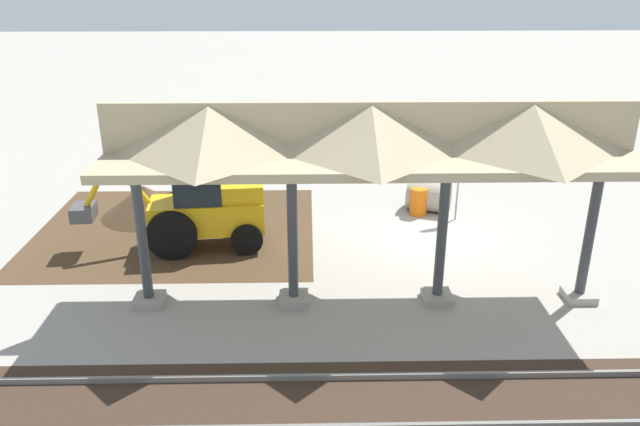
% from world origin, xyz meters
% --- Properties ---
extents(ground_plane, '(120.00, 120.00, 0.00)m').
position_xyz_m(ground_plane, '(0.00, 0.00, 0.00)').
color(ground_plane, '#9E998E').
extents(dirt_work_zone, '(8.40, 7.00, 0.01)m').
position_xyz_m(dirt_work_zone, '(7.73, -0.78, 0.00)').
color(dirt_work_zone, '#4C3823').
rests_on(dirt_work_zone, ground).
extents(platform_canopy, '(11.66, 3.20, 4.90)m').
position_xyz_m(platform_canopy, '(2.27, 3.72, 4.16)').
color(platform_canopy, '#9E998E').
rests_on(platform_canopy, ground).
extents(rail_tracks, '(60.00, 2.58, 0.15)m').
position_xyz_m(rail_tracks, '(0.00, 7.52, 0.03)').
color(rail_tracks, slate).
rests_on(rail_tracks, ground).
extents(stop_sign, '(0.75, 0.17, 2.48)m').
position_xyz_m(stop_sign, '(-1.07, -1.41, 1.79)').
color(stop_sign, gray).
rests_on(stop_sign, ground).
extents(backhoe, '(5.37, 1.96, 2.82)m').
position_xyz_m(backhoe, '(6.67, 0.44, 1.26)').
color(backhoe, '#EAB214').
rests_on(backhoe, ground).
extents(dirt_mound, '(5.74, 5.74, 2.03)m').
position_xyz_m(dirt_mound, '(8.93, -1.98, 0.00)').
color(dirt_mound, '#4C3823').
rests_on(dirt_mound, ground).
extents(concrete_pipe, '(1.65, 1.44, 1.04)m').
position_xyz_m(concrete_pipe, '(-0.34, -2.21, 0.52)').
color(concrete_pipe, '#9E9384').
rests_on(concrete_pipe, ground).
extents(traffic_barrel, '(0.56, 0.56, 0.90)m').
position_xyz_m(traffic_barrel, '(0.05, -1.88, 0.45)').
color(traffic_barrel, orange).
rests_on(traffic_barrel, ground).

